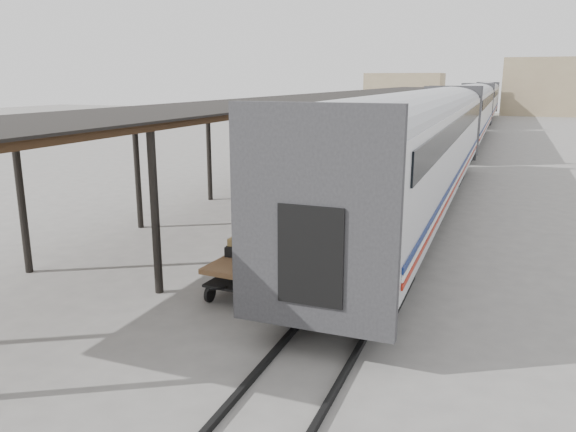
% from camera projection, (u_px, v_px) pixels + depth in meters
% --- Properties ---
extents(ground, '(160.00, 160.00, 0.00)m').
position_uv_depth(ground, '(245.00, 273.00, 14.96)').
color(ground, slate).
rests_on(ground, ground).
extents(train, '(3.45, 76.01, 4.01)m').
position_uv_depth(train, '(467.00, 110.00, 43.82)').
color(train, silver).
rests_on(train, ground).
extents(canopy, '(4.90, 64.30, 4.15)m').
position_uv_depth(canopy, '(354.00, 95.00, 36.95)').
color(canopy, '#422B19').
rests_on(canopy, ground).
extents(rails, '(1.54, 150.00, 0.12)m').
position_uv_depth(rails, '(465.00, 143.00, 44.62)').
color(rails, black).
rests_on(rails, ground).
extents(building_far, '(18.00, 10.00, 8.00)m').
position_uv_depth(building_far, '(569.00, 87.00, 79.76)').
color(building_far, tan).
rests_on(building_far, ground).
extents(building_left, '(12.00, 8.00, 6.00)m').
position_uv_depth(building_left, '(405.00, 92.00, 92.04)').
color(building_left, tan).
rests_on(building_left, ground).
extents(baggage_cart, '(1.41, 2.48, 0.86)m').
position_uv_depth(baggage_cart, '(248.00, 266.00, 13.51)').
color(baggage_cart, brown).
rests_on(baggage_cart, ground).
extents(suitcase_stack, '(1.27, 1.02, 0.57)m').
position_uv_depth(suitcase_stack, '(252.00, 246.00, 13.77)').
color(suitcase_stack, '#343436').
rests_on(suitcase_stack, baggage_cart).
extents(luggage_tug, '(1.06, 1.71, 1.50)m').
position_uv_depth(luggage_tug, '(367.00, 155.00, 32.91)').
color(luggage_tug, maroon).
rests_on(luggage_tug, ground).
extents(porter, '(0.39, 0.59, 1.59)m').
position_uv_depth(porter, '(245.00, 234.00, 12.60)').
color(porter, navy).
rests_on(porter, baggage_cart).
extents(pedestrian, '(1.05, 0.50, 1.74)m').
position_uv_depth(pedestrian, '(341.00, 163.00, 28.61)').
color(pedestrian, black).
rests_on(pedestrian, ground).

